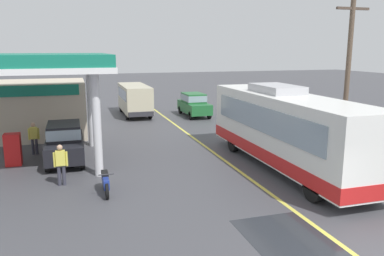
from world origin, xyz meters
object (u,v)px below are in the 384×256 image
(pedestrian_near_pump, at_px, (61,163))
(coach_bus_main, at_px, (286,131))
(motorcycle_parked_forecourt, at_px, (105,182))
(car_trailing_behind_bus, at_px, (194,103))
(minibus_opposing_lane, at_px, (135,97))
(pedestrian_by_shop, at_px, (34,137))
(car_at_pump, at_px, (65,140))

(pedestrian_near_pump, bearing_deg, coach_bus_main, -2.97)
(coach_bus_main, xyz_separation_m, motorcycle_parked_forecourt, (-8.08, -0.86, -1.28))
(motorcycle_parked_forecourt, distance_m, car_trailing_behind_bus, 17.53)
(minibus_opposing_lane, xyz_separation_m, car_trailing_behind_bus, (4.51, -1.83, -0.46))
(minibus_opposing_lane, relative_size, pedestrian_by_shop, 3.69)
(pedestrian_near_pump, bearing_deg, car_at_pump, 88.47)
(car_at_pump, distance_m, car_trailing_behind_bus, 14.36)
(car_at_pump, height_order, motorcycle_parked_forecourt, car_at_pump)
(pedestrian_near_pump, distance_m, car_trailing_behind_bus, 17.19)
(pedestrian_near_pump, height_order, pedestrian_by_shop, same)
(car_at_pump, distance_m, pedestrian_by_shop, 2.28)
(coach_bus_main, height_order, minibus_opposing_lane, coach_bus_main)
(motorcycle_parked_forecourt, height_order, pedestrian_by_shop, pedestrian_by_shop)
(car_at_pump, height_order, minibus_opposing_lane, minibus_opposing_lane)
(pedestrian_near_pump, xyz_separation_m, car_trailing_behind_bus, (9.89, 14.06, 0.08))
(coach_bus_main, relative_size, motorcycle_parked_forecourt, 6.13)
(minibus_opposing_lane, bearing_deg, motorcycle_parked_forecourt, -102.39)
(motorcycle_parked_forecourt, height_order, pedestrian_near_pump, pedestrian_near_pump)
(coach_bus_main, height_order, motorcycle_parked_forecourt, coach_bus_main)
(car_at_pump, relative_size, motorcycle_parked_forecourt, 2.33)
(motorcycle_parked_forecourt, bearing_deg, car_trailing_behind_bus, 61.73)
(car_at_pump, relative_size, car_trailing_behind_bus, 1.00)
(motorcycle_parked_forecourt, relative_size, pedestrian_by_shop, 1.08)
(car_at_pump, xyz_separation_m, pedestrian_near_pump, (-0.10, -3.57, -0.08))
(motorcycle_parked_forecourt, bearing_deg, car_at_pump, 106.86)
(car_at_pump, distance_m, pedestrian_near_pump, 3.57)
(pedestrian_near_pump, relative_size, pedestrian_by_shop, 1.00)
(minibus_opposing_lane, distance_m, pedestrian_near_pump, 16.78)
(motorcycle_parked_forecourt, xyz_separation_m, pedestrian_by_shop, (-3.01, 6.63, 0.49))
(pedestrian_by_shop, bearing_deg, car_at_pump, -48.32)
(coach_bus_main, distance_m, motorcycle_parked_forecourt, 8.22)
(coach_bus_main, distance_m, minibus_opposing_lane, 16.94)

